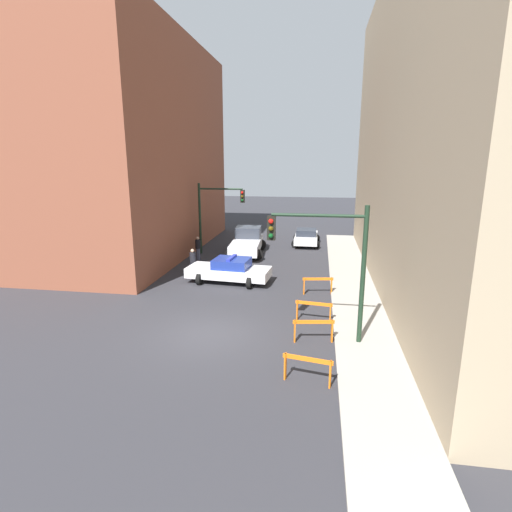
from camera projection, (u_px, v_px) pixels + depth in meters
ground_plane at (209, 334)px, 16.18m from camera, size 120.00×120.00×0.00m
sidewalk_right at (366, 343)px, 15.23m from camera, size 2.40×44.00×0.12m
building_corner_left at (100, 149)px, 29.62m from camera, size 14.00×20.00×15.20m
building_right at (509, 125)px, 19.80m from camera, size 12.00×28.00×17.02m
traffic_light_near at (331, 254)px, 14.60m from camera, size 3.64×0.35×5.20m
traffic_light_far at (214, 208)px, 28.93m from camera, size 3.44×0.35×5.20m
police_car at (229, 270)px, 22.75m from camera, size 4.85×2.64×1.52m
white_truck at (247, 242)px, 29.58m from camera, size 2.86×5.51×1.90m
parked_car_near at (306, 237)px, 32.75m from camera, size 2.28×4.30×1.31m
pedestrian_crossing at (193, 262)px, 24.00m from camera, size 0.46×0.46×1.66m
pedestrian_corner at (198, 248)px, 27.77m from camera, size 0.40×0.40×1.66m
barrier_front at (308, 365)px, 12.48m from camera, size 1.58×0.44×0.90m
barrier_mid at (313, 327)px, 15.32m from camera, size 1.59×0.39×0.90m
barrier_back at (314, 308)px, 17.25m from camera, size 1.59×0.34×0.90m
barrier_corner at (318, 283)px, 20.77m from camera, size 1.59×0.41×0.90m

